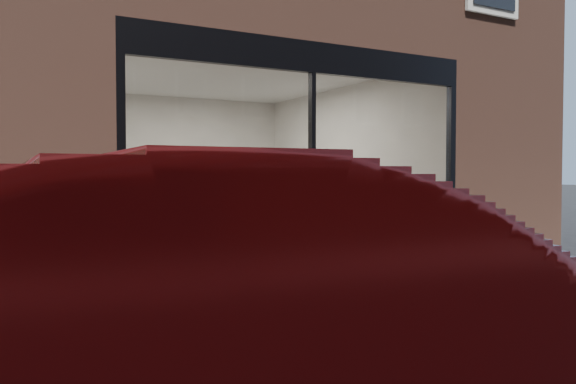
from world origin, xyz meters
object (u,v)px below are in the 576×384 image
cafe_table_left (226,222)px  cafe_chair_right (331,249)px  banquette (297,266)px  parked_car (269,334)px  cafe_chair_left (136,257)px  person (303,217)px  cafe_table_right (306,219)px

cafe_table_left → cafe_chair_right: size_ratio=1.30×
banquette → cafe_table_left: size_ratio=7.09×
banquette → parked_car: 5.25m
banquette → cafe_chair_left: banquette is taller
cafe_table_left → cafe_chair_right: cafe_table_left is taller
person → parked_car: 5.63m
banquette → cafe_table_left: 1.52m
cafe_chair_left → parked_car: (-0.89, -6.23, 0.55)m
person → cafe_chair_right: person is taller
cafe_chair_right → person: bearing=20.2°
banquette → cafe_table_left: bearing=110.2°
person → cafe_chair_right: 1.42m
cafe_table_right → parked_car: size_ratio=0.11×
cafe_chair_left → parked_car: parked_car is taller
cafe_table_left → parked_car: bearing=-110.4°
person → cafe_chair_left: bearing=-50.1°
banquette → person: bearing=48.2°
parked_car → banquette: bearing=-29.1°
cafe_table_right → parked_car: parked_car is taller
cafe_table_right → cafe_chair_left: bearing=168.1°
banquette → parked_car: (-2.67, -4.49, 0.56)m
cafe_table_right → person: bearing=-122.2°
banquette → cafe_chair_right: bearing=40.8°
person → cafe_table_left: size_ratio=3.08×
cafe_chair_right → parked_car: 6.86m
cafe_chair_left → parked_car: size_ratio=0.09×
parked_car → cafe_chair_right: bearing=-33.6°
cafe_table_left → cafe_chair_left: bearing=162.9°
parked_car → cafe_table_left: bearing=-18.8°
cafe_table_left → person: bearing=-53.1°
cafe_table_right → cafe_chair_right: bearing=-11.5°
parked_car → cafe_chair_left: bearing=-6.5°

